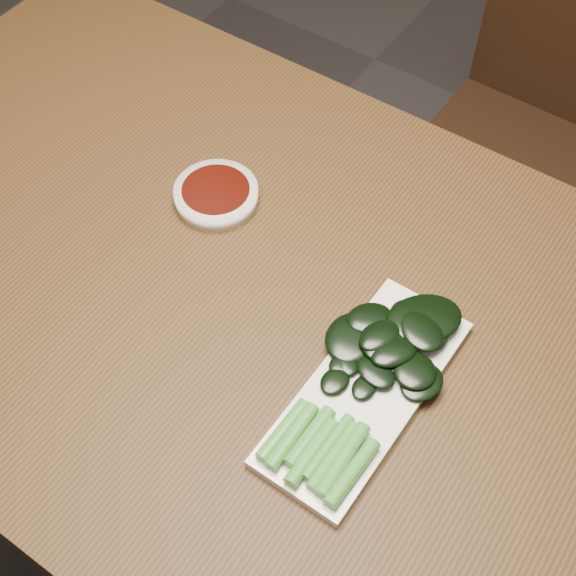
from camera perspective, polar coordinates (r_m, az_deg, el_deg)
The scene contains 6 objects.
ground at distance 1.68m, azimuth -1.13°, elevation -15.50°, with size 6.00×6.00×0.00m, color #2E2C2C.
table at distance 1.07m, azimuth -1.71°, elevation -2.83°, with size 1.40×0.80×0.75m.
chair_far at distance 1.65m, azimuth 18.02°, elevation 10.00°, with size 0.46×0.46×0.89m.
sauce_bowl at distance 1.11m, azimuth -5.13°, elevation 6.62°, with size 0.12×0.12×0.02m.
serving_plate at distance 0.94m, azimuth 5.48°, elevation -7.37°, with size 0.12×0.30×0.01m.
gai_lan at distance 0.93m, azimuth 6.03°, elevation -5.88°, with size 0.16×0.32×0.02m.
Camera 1 is at (0.36, -0.46, 1.58)m, focal length 50.00 mm.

